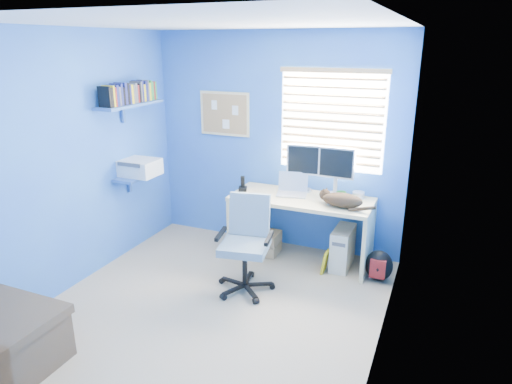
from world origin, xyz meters
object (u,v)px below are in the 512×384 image
at_px(office_chair, 246,256).
at_px(tower_pc, 343,248).
at_px(laptop, 292,185).
at_px(cat, 342,200).
at_px(desk, 301,229).

bearing_deg(office_chair, tower_pc, 46.61).
relative_size(tower_pc, office_chair, 0.48).
relative_size(laptop, cat, 0.79).
relative_size(laptop, office_chair, 0.35).
relative_size(cat, tower_pc, 0.93).
bearing_deg(cat, tower_pc, 105.95).
bearing_deg(laptop, cat, -28.19).
xyz_separation_m(cat, office_chair, (-0.78, -0.70, -0.46)).
xyz_separation_m(cat, tower_pc, (0.01, 0.13, -0.59)).
distance_m(laptop, tower_pc, 0.88).
distance_m(cat, tower_pc, 0.60).
height_order(tower_pc, office_chair, office_chair).
xyz_separation_m(desk, laptop, (-0.13, 0.05, 0.48)).
bearing_deg(tower_pc, cat, -93.44).
distance_m(desk, cat, 0.66).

